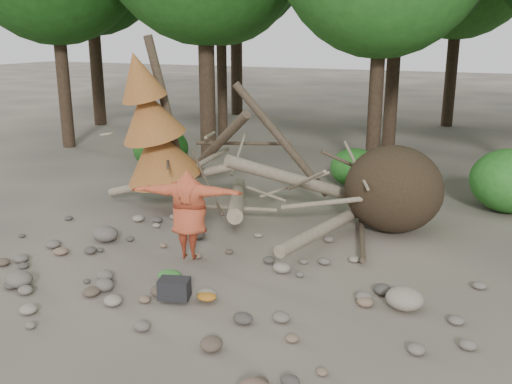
% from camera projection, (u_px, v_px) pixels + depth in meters
% --- Properties ---
extents(ground, '(120.00, 120.00, 0.00)m').
position_uv_depth(ground, '(198.00, 284.00, 10.28)').
color(ground, '#514C44').
rests_on(ground, ground).
extents(deadfall_pile, '(8.55, 5.24, 3.30)m').
position_uv_depth(deadfall_pile, '(367.00, 189.00, 12.95)').
color(deadfall_pile, '#332619').
rests_on(deadfall_pile, ground).
extents(dead_conifer, '(2.06, 2.16, 4.35)m').
position_uv_depth(dead_conifer, '(153.00, 129.00, 13.90)').
color(dead_conifer, '#4C3F30').
rests_on(dead_conifer, ground).
extents(bush_left, '(1.80, 1.80, 1.44)m').
position_uv_depth(bush_left, '(161.00, 148.00, 18.58)').
color(bush_left, '#1B5416').
rests_on(bush_left, ground).
extents(bush_mid, '(1.40, 1.40, 1.12)m').
position_uv_depth(bush_mid, '(354.00, 167.00, 16.66)').
color(bush_mid, '#256A1E').
rests_on(bush_mid, ground).
extents(bush_right, '(2.00, 2.00, 1.60)m').
position_uv_depth(bush_right, '(511.00, 181.00, 14.23)').
color(bush_right, '#2F7E27').
rests_on(bush_right, ground).
extents(frisbee_thrower, '(3.03, 1.12, 2.42)m').
position_uv_depth(frisbee_thrower, '(189.00, 214.00, 11.05)').
color(frisbee_thrower, '#B04427').
rests_on(frisbee_thrower, ground).
extents(backpack, '(0.59, 0.48, 0.34)m').
position_uv_depth(backpack, '(174.00, 292.00, 9.59)').
color(backpack, black).
rests_on(backpack, ground).
extents(cloth_green, '(0.45, 0.37, 0.17)m').
position_uv_depth(cloth_green, '(170.00, 278.00, 10.35)').
color(cloth_green, '#2F6C2B').
rests_on(cloth_green, ground).
extents(cloth_orange, '(0.35, 0.29, 0.13)m').
position_uv_depth(cloth_orange, '(207.00, 299.00, 9.57)').
color(cloth_orange, '#A4621C').
rests_on(cloth_orange, ground).
extents(boulder_front_left, '(0.49, 0.44, 0.29)m').
position_uv_depth(boulder_front_left, '(19.00, 279.00, 10.14)').
color(boulder_front_left, '#635B53').
rests_on(boulder_front_left, ground).
extents(boulder_mid_right, '(0.62, 0.56, 0.37)m').
position_uv_depth(boulder_mid_right, '(405.00, 299.00, 9.32)').
color(boulder_mid_right, gray).
rests_on(boulder_mid_right, ground).
extents(boulder_mid_left, '(0.57, 0.51, 0.34)m').
position_uv_depth(boulder_mid_left, '(105.00, 234.00, 12.34)').
color(boulder_mid_left, '#5E554F').
rests_on(boulder_mid_left, ground).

